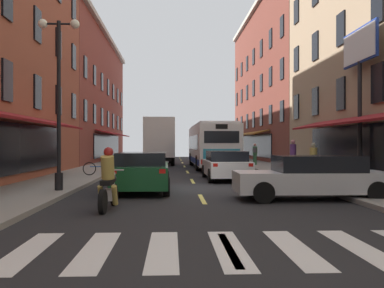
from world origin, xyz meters
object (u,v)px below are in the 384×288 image
at_px(sedan_mid, 161,153).
at_px(billboard_sign, 360,63).
at_px(sedan_near, 226,165).
at_px(pedestrian_far, 313,160).
at_px(street_lamp_twin, 59,96).
at_px(bicycle_near, 100,168).
at_px(pedestrian_near, 255,153).
at_px(motorcycle_rider, 109,183).
at_px(sedan_far, 313,177).
at_px(transit_bus, 211,145).
at_px(sedan_rear, 142,171).
at_px(box_truck, 158,141).
at_px(pedestrian_mid, 293,155).

bearing_deg(sedan_mid, billboard_sign, -72.71).
relative_size(billboard_sign, sedan_near, 1.42).
height_order(billboard_sign, pedestrian_far, billboard_sign).
bearing_deg(street_lamp_twin, bicycle_near, 88.24).
relative_size(sedan_near, sedan_mid, 1.01).
relative_size(pedestrian_near, street_lamp_twin, 0.27).
distance_m(sedan_mid, motorcycle_rider, 36.21).
bearing_deg(sedan_far, street_lamp_twin, 167.89).
bearing_deg(transit_bus, pedestrian_near, 29.12).
distance_m(sedan_rear, motorcycle_rider, 4.48).
xyz_separation_m(billboard_sign, pedestrian_near, (-1.68, 14.68, -4.20)).
distance_m(motorcycle_rider, pedestrian_near, 22.73).
xyz_separation_m(billboard_sign, box_truck, (-9.12, 17.90, -3.26)).
height_order(motorcycle_rider, pedestrian_far, pedestrian_far).
distance_m(bicycle_near, street_lamp_twin, 7.81).
xyz_separation_m(transit_bus, box_truck, (-3.91, 5.19, 0.30)).
bearing_deg(pedestrian_mid, billboard_sign, -53.30).
xyz_separation_m(sedan_near, sedan_rear, (-3.70, -4.78, 0.02)).
height_order(bicycle_near, street_lamp_twin, street_lamp_twin).
bearing_deg(sedan_rear, transit_bus, 75.33).
xyz_separation_m(transit_bus, sedan_mid, (-4.01, 16.91, -0.96)).
height_order(motorcycle_rider, pedestrian_mid, pedestrian_mid).
xyz_separation_m(sedan_rear, pedestrian_mid, (8.09, 8.73, 0.36)).
distance_m(motorcycle_rider, pedestrian_mid, 15.77).
height_order(box_truck, sedan_mid, box_truck).
bearing_deg(motorcycle_rider, transit_bus, 76.97).
distance_m(transit_bus, box_truck, 6.50).
height_order(sedan_far, pedestrian_far, pedestrian_far).
xyz_separation_m(sedan_far, sedan_rear, (-5.53, 2.55, 0.03)).
bearing_deg(motorcycle_rider, box_truck, 88.70).
xyz_separation_m(sedan_mid, pedestrian_mid, (8.20, -23.04, 0.42)).
height_order(transit_bus, box_truck, box_truck).
height_order(box_truck, bicycle_near, box_truck).
relative_size(sedan_rear, pedestrian_far, 2.84).
distance_m(sedan_mid, bicycle_near, 25.41).
height_order(sedan_mid, sedan_rear, sedan_rear).
xyz_separation_m(sedan_near, pedestrian_mid, (4.39, 3.95, 0.38)).
bearing_deg(box_truck, bicycle_near, -100.76).
relative_size(sedan_mid, bicycle_near, 2.70).
height_order(sedan_mid, pedestrian_near, pedestrian_near).
bearing_deg(bicycle_near, billboard_sign, -20.33).
height_order(billboard_sign, sedan_rear, billboard_sign).
bearing_deg(transit_bus, sedan_near, -91.10).
distance_m(box_truck, sedan_rear, 20.09).
height_order(billboard_sign, transit_bus, billboard_sign).
bearing_deg(sedan_near, billboard_sign, -25.94).
bearing_deg(billboard_sign, pedestrian_far, 122.61).
bearing_deg(transit_bus, street_lamp_twin, -113.24).
height_order(sedan_mid, pedestrian_far, pedestrian_far).
bearing_deg(street_lamp_twin, transit_bus, 66.76).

